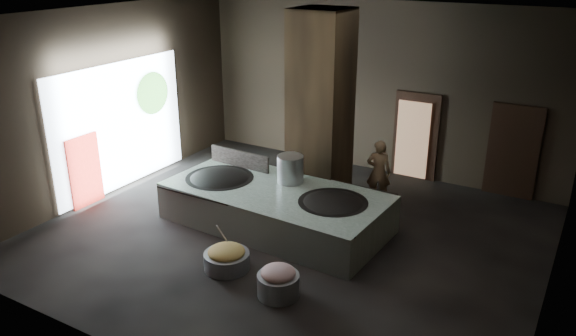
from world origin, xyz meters
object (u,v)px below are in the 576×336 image
Objects in this scene: wok_left at (220,181)px; stock_pot at (290,169)px; veg_basin at (227,261)px; meat_basin at (278,285)px; cook at (379,172)px; hearth_platform at (276,207)px; wok_right at (333,206)px.

stock_pot reaches higher than wok_left.
wok_left is 1.75× the size of veg_basin.
meat_basin is at bearing -37.72° from wok_left.
cook is 4.52m from meat_basin.
hearth_platform is 5.55× the size of veg_basin.
wok_left is 1.66m from stock_pot.
cook reaches higher than meat_basin.
veg_basin is at bearing 167.92° from meat_basin.
wok_left is 2.60m from veg_basin.
wok_right is (1.35, 0.05, 0.33)m from hearth_platform.
hearth_platform is 0.90m from stock_pot.
hearth_platform is at bearing 39.73° from cook.
stock_pot is at bearing 21.80° from wok_left.
stock_pot is 2.22m from cook.
cook is 4.46m from veg_basin.
meat_basin is at bearing 73.52° from cook.
veg_basin is 1.34m from meat_basin.
veg_basin is (0.10, -2.57, -0.97)m from stock_pot.
stock_pot reaches higher than veg_basin.
wok_right is 1.63× the size of veg_basin.
hearth_platform is at bearing -177.88° from wok_right.
hearth_platform is at bearing 1.97° from wok_left.
stock_pot is 0.72× the size of veg_basin.
meat_basin is (-0.05, -4.49, -0.58)m from cook.
wok_left reaches higher than wok_right.
wok_right is at bearing 2.05° from wok_left.
hearth_platform is 6.50× the size of meat_basin.
wok_right is at bearing 92.50° from meat_basin.
cook reaches higher than wok_left.
wok_right reaches higher than hearth_platform.
cook is at bearing 48.54° from stock_pot.
hearth_platform is 1.39m from wok_right.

